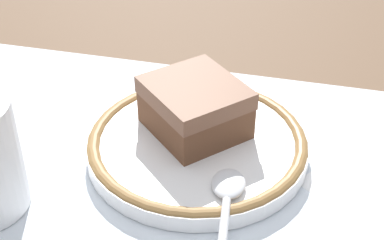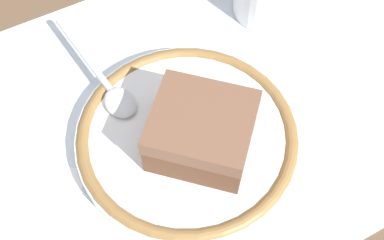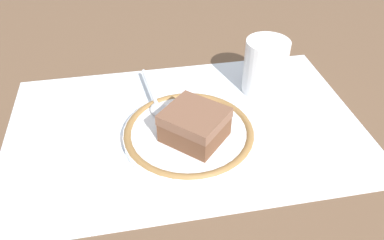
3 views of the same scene
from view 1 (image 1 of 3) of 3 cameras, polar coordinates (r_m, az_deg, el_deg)
The scene contains 5 objects.
ground_plane at distance 0.49m, azimuth -0.30°, elevation -5.46°, with size 2.40×2.40×0.00m, color brown.
placemat at distance 0.49m, azimuth -0.30°, elevation -5.40°, with size 0.54×0.35×0.00m, color silver.
plate at distance 0.51m, azimuth 0.00°, elevation -2.32°, with size 0.19×0.19×0.02m.
cake_slice at distance 0.50m, azimuth 0.29°, elevation 1.26°, with size 0.11×0.11×0.05m.
spoon at distance 0.44m, azimuth 3.35°, elevation -8.35°, with size 0.03×0.14×0.01m.
Camera 1 is at (-0.09, 0.36, 0.32)m, focal length 54.56 mm.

